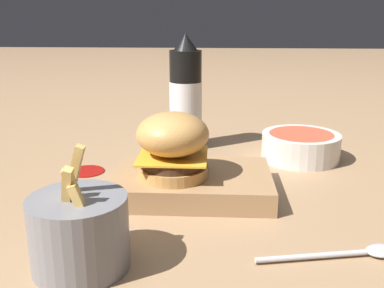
% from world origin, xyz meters
% --- Properties ---
extents(ground_plane, '(6.00, 6.00, 0.00)m').
position_xyz_m(ground_plane, '(0.00, 0.00, 0.00)').
color(ground_plane, '#9E7A56').
extents(serving_board, '(0.26, 0.18, 0.04)m').
position_xyz_m(serving_board, '(-0.04, 0.07, 0.02)').
color(serving_board, '#A37A51').
rests_on(serving_board, ground_plane).
extents(burger, '(0.12, 0.12, 0.11)m').
position_xyz_m(burger, '(-0.01, 0.09, 0.09)').
color(burger, tan).
rests_on(burger, serving_board).
extents(ketchup_bottle, '(0.07, 0.07, 0.25)m').
position_xyz_m(ketchup_bottle, '(-0.01, -0.20, 0.11)').
color(ketchup_bottle, black).
rests_on(ketchup_bottle, ground_plane).
extents(fries_basket, '(0.12, 0.12, 0.15)m').
position_xyz_m(fries_basket, '(0.08, 0.30, 0.05)').
color(fries_basket, slate).
rests_on(fries_basket, ground_plane).
extents(side_bowl, '(0.16, 0.16, 0.05)m').
position_xyz_m(side_bowl, '(-0.26, -0.12, 0.03)').
color(side_bowl, silver).
rests_on(side_bowl, ground_plane).
extents(spoon, '(0.19, 0.05, 0.01)m').
position_xyz_m(spoon, '(-0.26, 0.26, 0.01)').
color(spoon, silver).
rests_on(spoon, ground_plane).
extents(ketchup_puddle, '(0.07, 0.07, 0.00)m').
position_xyz_m(ketchup_puddle, '(0.17, -0.02, 0.00)').
color(ketchup_puddle, '#9E140F').
rests_on(ketchup_puddle, ground_plane).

